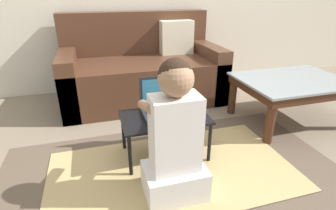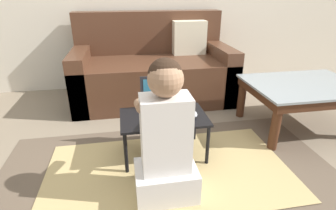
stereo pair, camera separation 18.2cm
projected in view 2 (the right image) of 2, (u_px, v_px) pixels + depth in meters
name	position (u px, v px, depth m)	size (l,w,h in m)	color
ground_plane	(174.00, 153.00, 1.94)	(16.00, 16.00, 0.00)	#7F705B
area_rug	(169.00, 171.00, 1.74)	(2.22, 1.21, 0.01)	brown
couch	(153.00, 70.00, 2.84)	(1.62, 0.86, 0.89)	#4C2D1E
coffee_table	(304.00, 91.00, 2.18)	(0.92, 0.68, 0.40)	gray
laptop_desk	(164.00, 121.00, 1.81)	(0.59, 0.37, 0.31)	black
laptop	(163.00, 108.00, 1.83)	(0.29, 0.24, 0.25)	#232328
computer_mouse	(193.00, 114.00, 1.79)	(0.06, 0.09, 0.04)	#B2B7C1
person_seated	(166.00, 140.00, 1.41)	(0.35, 0.40, 0.82)	silver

